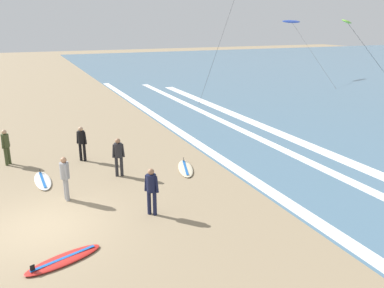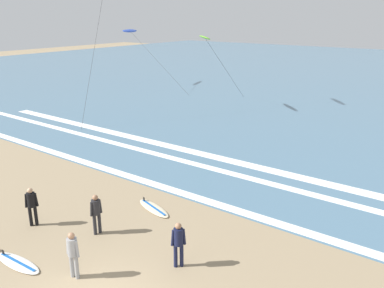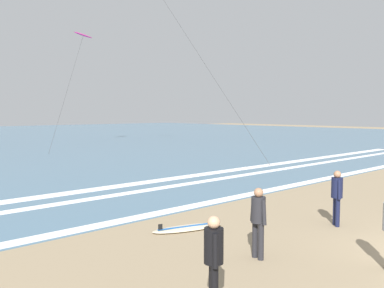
% 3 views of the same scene
% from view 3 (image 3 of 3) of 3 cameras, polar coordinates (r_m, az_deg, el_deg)
% --- Properties ---
extents(wave_foam_shoreline, '(57.37, 0.55, 0.01)m').
position_cam_3_polar(wave_foam_shoreline, '(14.86, 1.31, -8.25)').
color(wave_foam_shoreline, white).
rests_on(wave_foam_shoreline, ocean_surface).
extents(wave_foam_mid_break, '(57.05, 0.56, 0.01)m').
position_cam_3_polar(wave_foam_mid_break, '(18.78, -1.24, -5.58)').
color(wave_foam_mid_break, white).
rests_on(wave_foam_mid_break, ocean_surface).
extents(wave_foam_outer_break, '(50.70, 0.78, 0.01)m').
position_cam_3_polar(wave_foam_outer_break, '(19.66, -5.67, -5.15)').
color(wave_foam_outer_break, white).
rests_on(wave_foam_outer_break, ocean_surface).
extents(surfer_left_near, '(0.38, 0.46, 1.60)m').
position_cam_3_polar(surfer_left_near, '(6.99, 2.99, -14.93)').
color(surfer_left_near, black).
rests_on(surfer_left_near, ground).
extents(surfer_left_far, '(0.32, 0.52, 1.60)m').
position_cam_3_polar(surfer_left_far, '(9.47, 9.07, -9.78)').
color(surfer_left_far, '#232328').
rests_on(surfer_left_far, ground).
extents(surfer_background_far, '(0.41, 0.44, 1.60)m').
position_cam_3_polar(surfer_background_far, '(12.68, 19.24, -6.35)').
color(surfer_background_far, '#141938').
rests_on(surfer_background_far, ground).
extents(surfboard_near_water, '(2.18, 1.18, 0.25)m').
position_cam_3_polar(surfboard_near_water, '(11.82, -0.60, -11.43)').
color(surfboard_near_water, beige).
rests_on(surfboard_near_water, ground).
extents(kite_magenta_low_near, '(8.14, 7.49, 11.06)m').
position_cam_3_polar(kite_magenta_low_near, '(43.55, -14.70, 14.18)').
color(kite_magenta_low_near, '#CC2384').
rests_on(kite_magenta_low_near, ground).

